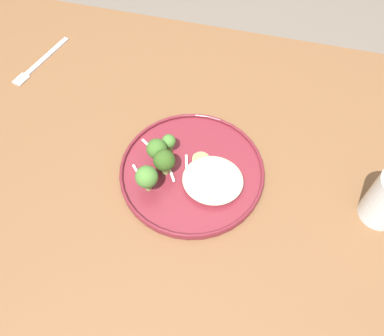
# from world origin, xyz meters

# --- Properties ---
(ground) EXTENTS (6.00, 6.00, 0.00)m
(ground) POSITION_xyz_m (0.00, 0.00, 0.00)
(ground) COLOR #665B51
(wooden_dining_table) EXTENTS (1.40, 1.00, 0.74)m
(wooden_dining_table) POSITION_xyz_m (0.00, 0.00, 0.66)
(wooden_dining_table) COLOR brown
(wooden_dining_table) RESTS_ON ground
(dinner_plate) EXTENTS (0.29, 0.29, 0.02)m
(dinner_plate) POSITION_xyz_m (0.03, -0.04, 0.75)
(dinner_plate) COLOR maroon
(dinner_plate) RESTS_ON wooden_dining_table
(noodle_bed) EXTENTS (0.12, 0.11, 0.03)m
(noodle_bed) POSITION_xyz_m (-0.02, -0.02, 0.76)
(noodle_bed) COLOR beige
(noodle_bed) RESTS_ON dinner_plate
(seared_scallop_right_edge) EXTENTS (0.03, 0.03, 0.01)m
(seared_scallop_right_edge) POSITION_xyz_m (0.02, -0.06, 0.76)
(seared_scallop_right_edge) COLOR #DBB77A
(seared_scallop_right_edge) RESTS_ON dinner_plate
(seared_scallop_large_seared) EXTENTS (0.03, 0.03, 0.02)m
(seared_scallop_large_seared) POSITION_xyz_m (-0.02, 0.01, 0.76)
(seared_scallop_large_seared) COLOR beige
(seared_scallop_large_seared) RESTS_ON dinner_plate
(seared_scallop_on_noodles) EXTENTS (0.02, 0.02, 0.01)m
(seared_scallop_on_noodles) POSITION_xyz_m (0.00, -0.02, 0.76)
(seared_scallop_on_noodles) COLOR #E5C689
(seared_scallop_on_noodles) RESTS_ON dinner_plate
(seared_scallop_half_hidden) EXTENTS (0.03, 0.03, 0.01)m
(seared_scallop_half_hidden) POSITION_xyz_m (-0.02, -0.01, 0.76)
(seared_scallop_half_hidden) COLOR beige
(seared_scallop_half_hidden) RESTS_ON dinner_plate
(seared_scallop_center_golden) EXTENTS (0.02, 0.02, 0.02)m
(seared_scallop_center_golden) POSITION_xyz_m (-0.04, -0.02, 0.76)
(seared_scallop_center_golden) COLOR #DBB77A
(seared_scallop_center_golden) RESTS_ON dinner_plate
(broccoli_floret_near_rim) EXTENTS (0.04, 0.04, 0.06)m
(broccoli_floret_near_rim) POSITION_xyz_m (0.10, -0.05, 0.79)
(broccoli_floret_near_rim) COLOR #7A994C
(broccoli_floret_near_rim) RESTS_ON dinner_plate
(broccoli_floret_split_head) EXTENTS (0.04, 0.04, 0.06)m
(broccoli_floret_split_head) POSITION_xyz_m (0.10, 0.02, 0.79)
(broccoli_floret_split_head) COLOR #7A994C
(broccoli_floret_split_head) RESTS_ON dinner_plate
(broccoli_floret_small_sprig) EXTENTS (0.04, 0.04, 0.06)m
(broccoli_floret_small_sprig) POSITION_xyz_m (0.08, -0.02, 0.79)
(broccoli_floret_small_sprig) COLOR #89A356
(broccoli_floret_small_sprig) RESTS_ON dinner_plate
(broccoli_floret_right_tilted) EXTENTS (0.03, 0.03, 0.05)m
(broccoli_floret_right_tilted) POSITION_xyz_m (0.09, -0.08, 0.78)
(broccoli_floret_right_tilted) COLOR #7A994C
(broccoli_floret_right_tilted) RESTS_ON dinner_plate
(onion_sliver_long_sliver) EXTENTS (0.03, 0.03, 0.00)m
(onion_sliver_long_sliver) POSITION_xyz_m (0.13, -0.01, 0.75)
(onion_sliver_long_sliver) COLOR silver
(onion_sliver_long_sliver) RESTS_ON dinner_plate
(onion_sliver_short_strip) EXTENTS (0.03, 0.04, 0.00)m
(onion_sliver_short_strip) POSITION_xyz_m (0.07, -0.02, 0.75)
(onion_sliver_short_strip) COLOR silver
(onion_sliver_short_strip) RESTS_ON dinner_plate
(onion_sliver_curled_piece) EXTENTS (0.04, 0.03, 0.00)m
(onion_sliver_curled_piece) POSITION_xyz_m (0.13, -0.07, 0.75)
(onion_sliver_curled_piece) COLOR silver
(onion_sliver_curled_piece) RESTS_ON dinner_plate
(onion_sliver_pale_crescent) EXTENTS (0.02, 0.05, 0.00)m
(onion_sliver_pale_crescent) POSITION_xyz_m (0.04, -0.05, 0.75)
(onion_sliver_pale_crescent) COLOR silver
(onion_sliver_pale_crescent) RESTS_ON dinner_plate
(dinner_fork) EXTENTS (0.07, 0.18, 0.00)m
(dinner_fork) POSITION_xyz_m (0.47, -0.26, 0.74)
(dinner_fork) COLOR silver
(dinner_fork) RESTS_ON wooden_dining_table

